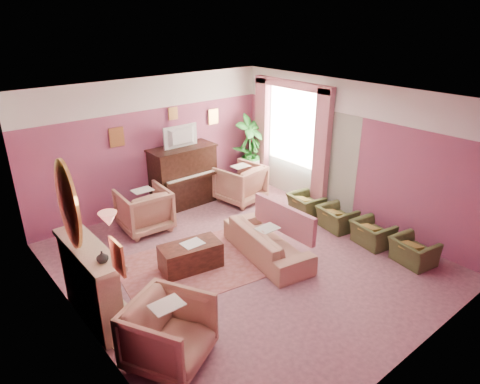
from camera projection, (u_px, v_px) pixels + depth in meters
floor at (245, 261)px, 7.42m from camera, size 5.50×6.00×0.01m
ceiling at (246, 99)px, 6.32m from camera, size 5.50×6.00×0.01m
wall_back at (153, 145)px, 8.99m from camera, size 5.50×0.02×2.80m
wall_front at (420, 265)px, 4.74m from camera, size 5.50×0.02×2.80m
wall_left at (75, 241)px, 5.25m from camera, size 0.02×6.00×2.80m
wall_right at (351, 153)px, 8.48m from camera, size 0.02×6.00×2.80m
picture_rail_band at (149, 93)px, 8.56m from camera, size 5.50×0.01×0.65m
stripe_panel at (301, 153)px, 9.52m from camera, size 0.01×3.00×2.15m
fireplace_surround at (91, 286)px, 5.82m from camera, size 0.30×1.40×1.10m
fireplace_inset at (99, 292)px, 5.94m from camera, size 0.18×0.72×0.68m
fire_ember at (104, 302)px, 6.03m from camera, size 0.06×0.54×0.10m
mantel_shelf at (87, 249)px, 5.62m from camera, size 0.40×1.55×0.07m
hearth at (109, 312)px, 6.15m from camera, size 0.55×1.50×0.02m
mirror_frame at (68, 205)px, 5.27m from camera, size 0.04×0.72×1.20m
mirror_glass at (70, 204)px, 5.28m from camera, size 0.01×0.60×1.06m
sconce_shade at (108, 219)px, 4.50m from camera, size 0.20×0.20×0.16m
piano at (183, 177)px, 9.35m from camera, size 1.40×0.60×1.30m
piano_keyshelf at (192, 178)px, 9.08m from camera, size 1.30×0.12×0.06m
piano_keys at (192, 177)px, 9.06m from camera, size 1.20×0.08×0.02m
piano_top at (182, 148)px, 9.09m from camera, size 1.45×0.65×0.04m
television at (182, 135)px, 8.95m from camera, size 0.80×0.12×0.48m
print_back_left at (117, 137)px, 8.37m from camera, size 0.30×0.03×0.38m
print_back_right at (213, 117)px, 9.72m from camera, size 0.26×0.03×0.34m
print_back_mid at (173, 114)px, 9.02m from camera, size 0.22×0.03×0.26m
print_left_wall at (117, 257)px, 4.30m from camera, size 0.03×0.28×0.36m
window_blind at (293, 124)px, 9.43m from camera, size 0.03×1.40×1.80m
curtain_left at (322, 152)px, 8.89m from camera, size 0.16×0.34×2.60m
curtain_right at (262, 133)px, 10.19m from camera, size 0.16×0.34×2.60m
pelmet at (293, 85)px, 9.05m from camera, size 0.16×2.20×0.16m
mantel_plant at (71, 222)px, 5.94m from camera, size 0.16×0.16×0.28m
mantel_vase at (102, 257)px, 5.22m from camera, size 0.16×0.16×0.16m
area_rug at (197, 265)px, 7.28m from camera, size 2.75×2.17×0.01m
coffee_table at (191, 256)px, 7.13m from camera, size 1.07×0.67×0.45m
table_paper at (193, 243)px, 7.07m from camera, size 0.35×0.28×0.01m
sofa at (267, 236)px, 7.43m from camera, size 0.63×1.90×0.77m
sofa_throw at (284, 219)px, 7.58m from camera, size 0.10×1.44×0.53m
floral_armchair_left at (144, 207)px, 8.32m from camera, size 0.90×0.90×0.94m
floral_armchair_right at (240, 181)px, 9.58m from camera, size 0.90×0.90×0.94m
floral_armchair_front at (169, 330)px, 5.13m from camera, size 0.90×0.90×0.94m
olive_chair_a at (414, 248)px, 7.25m from camera, size 0.48×0.69×0.59m
olive_chair_b at (372, 230)px, 7.83m from camera, size 0.48×0.69×0.59m
olive_chair_c at (337, 215)px, 8.41m from camera, size 0.48×0.69×0.59m
olive_chair_d at (306, 202)px, 9.00m from camera, size 0.48×0.69×0.59m
side_table at (249, 173)px, 10.40m from camera, size 0.52×0.52×0.70m
side_plant_big at (249, 153)px, 10.19m from camera, size 0.30×0.30×0.34m
side_plant_small at (255, 154)px, 10.20m from camera, size 0.16×0.16×0.28m
palm_pot at (250, 180)px, 10.52m from camera, size 0.34×0.34×0.34m
palm_plant at (250, 145)px, 10.17m from camera, size 0.76×0.76×1.44m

